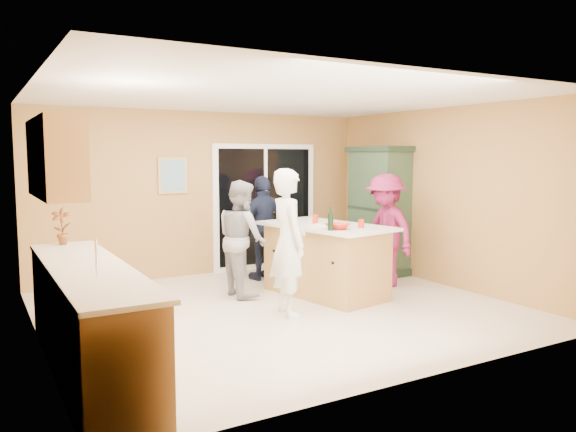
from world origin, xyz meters
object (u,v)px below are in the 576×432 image
woman_grey (242,238)px  woman_navy (264,228)px  green_hutch (379,211)px  kitchen_island (325,262)px  woman_magenta (386,231)px  woman_white (288,242)px

woman_grey → woman_navy: bearing=-43.6°
green_hutch → woman_navy: 1.94m
kitchen_island → woman_navy: woman_navy is taller
woman_navy → woman_magenta: bearing=126.8°
green_hutch → woman_navy: size_ratio=1.28×
woman_navy → woman_magenta: size_ratio=0.97×
kitchen_island → woman_navy: (-0.27, 1.31, 0.34)m
green_hutch → woman_navy: green_hutch is taller
woman_navy → woman_white: bearing=62.9°
kitchen_island → woman_navy: size_ratio=1.25×
kitchen_island → woman_white: woman_white is taller
woman_magenta → woman_grey: bearing=-106.4°
woman_grey → woman_magenta: bearing=-105.0°
kitchen_island → woman_white: bearing=-157.8°
woman_white → woman_magenta: 2.05m
kitchen_island → woman_navy: 1.38m
woman_grey → woman_magenta: (2.04, -0.56, 0.03)m
woman_grey → woman_navy: 1.05m
green_hutch → woman_grey: bearing=-173.2°
kitchen_island → woman_grey: woman_grey is taller
woman_magenta → woman_navy: bearing=-136.1°
green_hutch → woman_magenta: bearing=-123.0°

